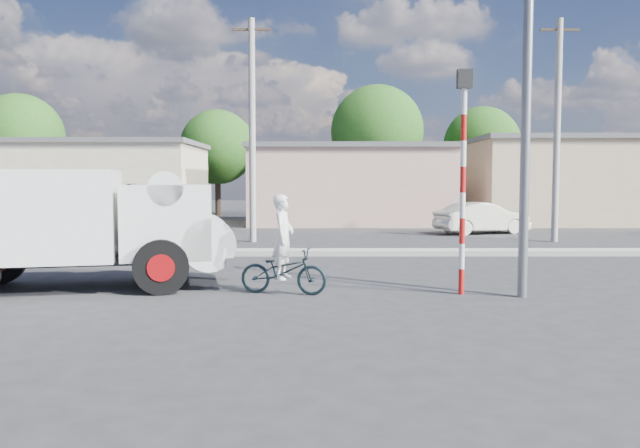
{
  "coord_description": "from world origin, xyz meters",
  "views": [
    {
      "loc": [
        0.39,
        -10.62,
        2.23
      ],
      "look_at": [
        0.42,
        2.73,
        1.3
      ],
      "focal_mm": 35.0,
      "sensor_mm": 36.0,
      "label": 1
    }
  ],
  "objects_px": {
    "traffic_pole": "(463,162)",
    "streetlight": "(519,34)",
    "bicycle": "(283,271)",
    "truck": "(86,223)",
    "car_cream": "(482,218)",
    "cyclist": "(283,252)"
  },
  "relations": [
    {
      "from": "traffic_pole",
      "to": "streetlight",
      "type": "distance_m",
      "value": 2.56
    },
    {
      "from": "bicycle",
      "to": "traffic_pole",
      "type": "height_order",
      "value": "traffic_pole"
    },
    {
      "from": "truck",
      "to": "bicycle",
      "type": "height_order",
      "value": "truck"
    },
    {
      "from": "car_cream",
      "to": "streetlight",
      "type": "height_order",
      "value": "streetlight"
    },
    {
      "from": "car_cream",
      "to": "traffic_pole",
      "type": "bearing_deg",
      "value": 145.07
    },
    {
      "from": "bicycle",
      "to": "traffic_pole",
      "type": "relative_size",
      "value": 0.4
    },
    {
      "from": "truck",
      "to": "streetlight",
      "type": "relative_size",
      "value": 0.69
    },
    {
      "from": "bicycle",
      "to": "streetlight",
      "type": "height_order",
      "value": "streetlight"
    },
    {
      "from": "bicycle",
      "to": "traffic_pole",
      "type": "xyz_separation_m",
      "value": [
        3.5,
        -0.03,
        2.14
      ]
    },
    {
      "from": "bicycle",
      "to": "streetlight",
      "type": "bearing_deg",
      "value": -81.57
    },
    {
      "from": "car_cream",
      "to": "traffic_pole",
      "type": "height_order",
      "value": "traffic_pole"
    },
    {
      "from": "bicycle",
      "to": "cyclist",
      "type": "bearing_deg",
      "value": 0.0
    },
    {
      "from": "bicycle",
      "to": "streetlight",
      "type": "xyz_separation_m",
      "value": [
        4.44,
        -0.33,
        4.51
      ]
    },
    {
      "from": "car_cream",
      "to": "traffic_pole",
      "type": "xyz_separation_m",
      "value": [
        -4.07,
        -14.02,
        1.94
      ]
    },
    {
      "from": "truck",
      "to": "streetlight",
      "type": "xyz_separation_m",
      "value": [
        8.54,
        -0.99,
        3.61
      ]
    },
    {
      "from": "car_cream",
      "to": "bicycle",
      "type": "bearing_deg",
      "value": 132.83
    },
    {
      "from": "car_cream",
      "to": "streetlight",
      "type": "distance_m",
      "value": 15.27
    },
    {
      "from": "truck",
      "to": "car_cream",
      "type": "bearing_deg",
      "value": 36.42
    },
    {
      "from": "truck",
      "to": "car_cream",
      "type": "relative_size",
      "value": 1.57
    },
    {
      "from": "truck",
      "to": "cyclist",
      "type": "bearing_deg",
      "value": -21.44
    },
    {
      "from": "cyclist",
      "to": "car_cream",
      "type": "bearing_deg",
      "value": -15.69
    },
    {
      "from": "cyclist",
      "to": "car_cream",
      "type": "xyz_separation_m",
      "value": [
        7.57,
        13.98,
        -0.17
      ]
    }
  ]
}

